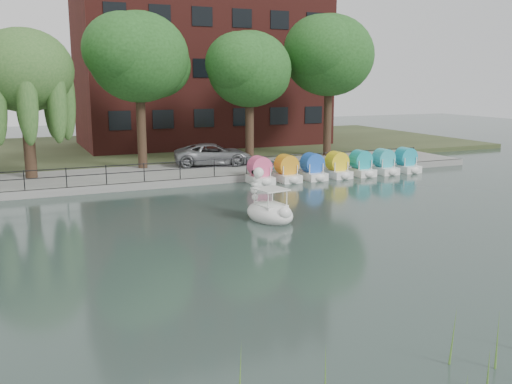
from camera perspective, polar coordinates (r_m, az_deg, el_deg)
ground_plane at (r=19.84m, az=3.37°, el=-5.88°), size 120.00×120.00×0.00m
promenade at (r=34.44m, az=-8.86°, el=1.72°), size 40.00×6.00×0.40m
kerb at (r=31.64m, az=-7.47°, el=0.91°), size 40.00×0.25×0.40m
land_strip at (r=47.98m, az=-13.24°, el=4.21°), size 60.00×22.00×0.36m
railing at (r=31.68m, az=-7.62°, el=2.65°), size 32.00×0.05×1.00m
apartment_building at (r=49.50m, az=-5.46°, el=15.31°), size 20.00×10.07×18.00m
willow_mid at (r=33.87m, az=-22.23°, el=11.15°), size 5.32×5.32×8.15m
broadleaf_center at (r=35.70m, az=-11.66°, el=13.01°), size 6.00×6.00×9.25m
broadleaf_right at (r=37.36m, az=-0.66°, el=12.12°), size 5.40×5.40×8.32m
broadleaf_far at (r=41.24m, az=7.33°, el=13.36°), size 6.30×6.30×9.71m
minivan at (r=36.55m, az=-4.31°, el=3.94°), size 3.92×6.15×1.58m
bicycle at (r=34.74m, az=2.31°, el=3.09°), size 0.84×1.79×1.00m
swan_boat at (r=23.93m, az=1.31°, el=-1.71°), size 1.99×2.75×2.13m
pedal_boat_row at (r=34.62m, az=8.13°, el=2.47°), size 11.35×1.70×1.40m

